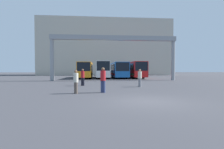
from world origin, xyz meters
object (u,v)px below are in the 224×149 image
at_px(pedestrian_near_left, 83,77).
at_px(pedestrian_far_center, 76,81).
at_px(bus_slot_1, 102,69).
at_px(bus_slot_2, 119,69).
at_px(bus_slot_3, 134,69).
at_px(bus_slot_0, 86,69).
at_px(pedestrian_mid_right, 103,79).
at_px(pedestrian_mid_left, 140,77).

xyz_separation_m(pedestrian_near_left, pedestrian_far_center, (-0.00, -5.98, -0.05)).
distance_m(pedestrian_near_left, pedestrian_far_center, 5.98).
xyz_separation_m(bus_slot_1, bus_slot_2, (3.29, -0.98, -0.10)).
bearing_deg(pedestrian_near_left, bus_slot_3, -125.15).
relative_size(bus_slot_2, pedestrian_near_left, 5.68).
xyz_separation_m(bus_slot_0, pedestrian_mid_right, (2.65, -22.13, -0.77)).
bearing_deg(pedestrian_mid_right, bus_slot_1, -56.79).
bearing_deg(pedestrian_mid_right, bus_slot_3, -72.81).
bearing_deg(bus_slot_3, pedestrian_near_left, -118.26).
height_order(bus_slot_0, pedestrian_mid_left, bus_slot_0).
xyz_separation_m(bus_slot_3, pedestrian_far_center, (-9.16, -23.01, -0.93)).
xyz_separation_m(bus_slot_1, pedestrian_near_left, (-2.58, -16.96, -0.92)).
height_order(pedestrian_mid_left, pedestrian_far_center, pedestrian_mid_left).
bearing_deg(bus_slot_0, pedestrian_far_center, -88.19).
bearing_deg(bus_slot_0, pedestrian_mid_left, -70.53).
height_order(bus_slot_0, bus_slot_2, bus_slot_0).
distance_m(bus_slot_1, bus_slot_3, 6.58).
height_order(bus_slot_3, pedestrian_near_left, bus_slot_3).
distance_m(pedestrian_mid_left, pedestrian_mid_right, 5.48).
distance_m(bus_slot_3, pedestrian_far_center, 24.78).
xyz_separation_m(bus_slot_0, bus_slot_3, (9.87, 0.56, 0.06)).
height_order(bus_slot_1, pedestrian_mid_left, bus_slot_1).
bearing_deg(bus_slot_1, bus_slot_3, 0.63).
bearing_deg(bus_slot_1, pedestrian_mid_left, -80.48).
distance_m(bus_slot_1, pedestrian_mid_left, 18.92).
bearing_deg(bus_slot_0, bus_slot_3, 3.27).
height_order(bus_slot_1, bus_slot_2, bus_slot_1).
bearing_deg(pedestrian_far_center, bus_slot_3, 126.05).
relative_size(bus_slot_0, pedestrian_mid_right, 5.96).
bearing_deg(bus_slot_1, pedestrian_mid_right, -91.61).
distance_m(pedestrian_near_left, pedestrian_mid_right, 5.98).
distance_m(bus_slot_2, pedestrian_near_left, 17.04).
relative_size(pedestrian_far_center, pedestrian_mid_right, 0.90).
distance_m(bus_slot_0, bus_slot_3, 9.88).
height_order(bus_slot_2, pedestrian_mid_left, bus_slot_2).
distance_m(bus_slot_0, bus_slot_1, 3.33).
xyz_separation_m(pedestrian_far_center, pedestrian_mid_right, (1.94, 0.32, 0.10)).
bearing_deg(bus_slot_2, bus_slot_0, 175.71).
xyz_separation_m(bus_slot_1, pedestrian_mid_right, (-0.64, -22.62, -0.88)).
bearing_deg(pedestrian_near_left, pedestrian_mid_left, 156.79).
height_order(pedestrian_near_left, pedestrian_far_center, pedestrian_near_left).
relative_size(bus_slot_2, pedestrian_far_center, 6.02).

